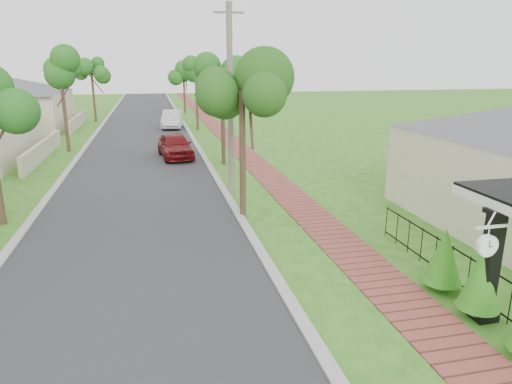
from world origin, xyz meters
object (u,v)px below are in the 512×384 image
object	(u,v)px
parked_car_white	(173,119)
near_tree	(242,88)
porch_post	(489,272)
utility_pole	(230,101)
parked_car_red	(175,146)
station_clock	(487,244)

from	to	relation	value
parked_car_white	near_tree	bearing A→B (deg)	-79.38
porch_post	utility_pole	bearing A→B (deg)	108.34
porch_post	utility_pole	size ratio (longest dim) A/B	0.33
parked_car_red	near_tree	bearing A→B (deg)	-87.30
parked_car_white	station_clock	distance (m)	33.28
parked_car_red	station_clock	bearing A→B (deg)	-81.96
parked_car_white	station_clock	size ratio (longest dim) A/B	5.97
parked_car_white	utility_pole	size ratio (longest dim) A/B	0.60
parked_car_red	parked_car_white	distance (m)	13.18
utility_pole	station_clock	xyz separation A→B (m)	(3.15, -11.40, -1.95)
station_clock	parked_car_red	bearing A→B (deg)	104.33
parked_car_red	utility_pole	xyz separation A→B (m)	(1.90, -8.38, 3.17)
parked_car_white	station_clock	world-z (taller)	station_clock
utility_pole	station_clock	world-z (taller)	utility_pole
parked_car_red	near_tree	xyz separation A→B (m)	(1.80, -11.38, 3.85)
utility_pole	parked_car_white	bearing A→B (deg)	93.68
parked_car_red	near_tree	world-z (taller)	near_tree
parked_car_red	near_tree	distance (m)	12.15
porch_post	parked_car_red	xyz separation A→B (m)	(-5.55, 19.38, -0.39)
near_tree	station_clock	xyz separation A→B (m)	(3.25, -8.40, -2.63)
parked_car_white	station_clock	xyz separation A→B (m)	(4.54, -32.95, 1.20)
porch_post	station_clock	distance (m)	1.05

